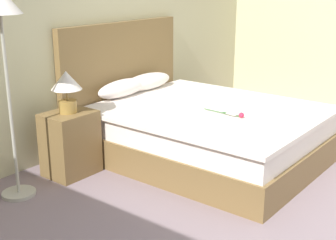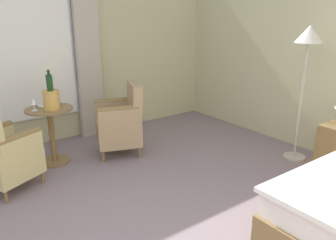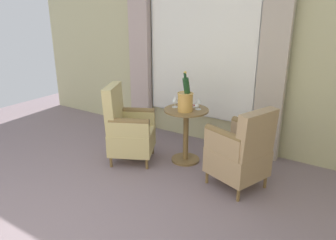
{
  "view_description": "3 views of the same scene",
  "coord_description": "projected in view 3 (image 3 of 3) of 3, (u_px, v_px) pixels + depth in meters",
  "views": [
    {
      "loc": [
        -2.87,
        -0.37,
        1.77
      ],
      "look_at": [
        -1.19,
        0.95,
        1.11
      ],
      "focal_mm": 50.0,
      "sensor_mm": 36.0,
      "label": 1
    },
    {
      "loc": [
        1.4,
        -0.88,
        1.79
      ],
      "look_at": [
        -1.0,
        0.87,
        0.85
      ],
      "focal_mm": 35.0,
      "sensor_mm": 36.0,
      "label": 2
    },
    {
      "loc": [
        0.86,
        2.2,
        1.96
      ],
      "look_at": [
        -1.19,
        0.84,
        1.1
      ],
      "focal_mm": 35.0,
      "sensor_mm": 36.0,
      "label": 3
    }
  ],
  "objects": [
    {
      "name": "snack_plate",
      "position": [
        192.0,
        106.0,
        4.27
      ],
      "size": [
        0.18,
        0.18,
        0.04
      ],
      "color": "white",
      "rests_on": "side_table_round"
    },
    {
      "name": "champagne_bucket",
      "position": [
        186.0,
        99.0,
        4.04
      ],
      "size": [
        0.2,
        0.2,
        0.5
      ],
      "color": "gold",
      "rests_on": "side_table_round"
    },
    {
      "name": "armchair_facing_bed",
      "position": [
        128.0,
        129.0,
        4.27
      ],
      "size": [
        0.73,
        0.75,
        1.02
      ],
      "color": "brown",
      "rests_on": "ground"
    },
    {
      "name": "side_table_round",
      "position": [
        186.0,
        131.0,
        4.25
      ],
      "size": [
        0.57,
        0.57,
        0.72
      ],
      "color": "brown",
      "rests_on": "ground"
    },
    {
      "name": "wine_glass_near_edge",
      "position": [
        175.0,
        99.0,
        4.2
      ],
      "size": [
        0.08,
        0.08,
        0.15
      ],
      "color": "white",
      "rests_on": "side_table_round"
    },
    {
      "name": "wine_glass_near_bucket",
      "position": [
        198.0,
        101.0,
        4.11
      ],
      "size": [
        0.08,
        0.08,
        0.15
      ],
      "color": "white",
      "rests_on": "side_table_round"
    },
    {
      "name": "armchair_by_window",
      "position": [
        241.0,
        151.0,
        3.61
      ],
      "size": [
        0.69,
        0.72,
        0.96
      ],
      "color": "brown",
      "rests_on": "ground"
    },
    {
      "name": "wall_window_side",
      "position": [
        204.0,
        50.0,
        4.7
      ],
      "size": [
        0.27,
        6.59,
        2.71
      ],
      "color": "#C0BC91",
      "rests_on": "ground"
    }
  ]
}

